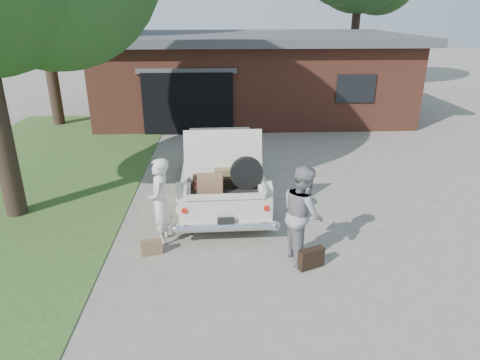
{
  "coord_description": "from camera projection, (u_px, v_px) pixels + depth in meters",
  "views": [
    {
      "loc": [
        -0.37,
        -7.2,
        4.22
      ],
      "look_at": [
        0.0,
        0.6,
        1.1
      ],
      "focal_mm": 32.0,
      "sensor_mm": 36.0,
      "label": 1
    }
  ],
  "objects": [
    {
      "name": "sedan",
      "position": [
        222.0,
        168.0,
        10.16
      ],
      "size": [
        2.0,
        4.87,
        1.99
      ],
      "rotation": [
        0.0,
        0.0,
        0.03
      ],
      "color": "beige",
      "rests_on": "ground"
    },
    {
      "name": "suitcase_left",
      "position": [
        152.0,
        247.0,
        7.87
      ],
      "size": [
        0.4,
        0.22,
        0.3
      ],
      "primitive_type": "cube",
      "rotation": [
        0.0,
        0.0,
        0.27
      ],
      "color": "brown",
      "rests_on": "ground"
    },
    {
      "name": "house",
      "position": [
        251.0,
        74.0,
        18.33
      ],
      "size": [
        12.8,
        7.8,
        3.3
      ],
      "color": "brown",
      "rests_on": "ground"
    },
    {
      "name": "grass_strip",
      "position": [
        18.0,
        189.0,
        10.8
      ],
      "size": [
        6.0,
        16.0,
        0.02
      ],
      "primitive_type": "cube",
      "color": "#2D4C1E",
      "rests_on": "ground"
    },
    {
      "name": "suitcase_right",
      "position": [
        311.0,
        258.0,
        7.45
      ],
      "size": [
        0.49,
        0.33,
        0.37
      ],
      "primitive_type": "cube",
      "rotation": [
        0.0,
        0.0,
        0.42
      ],
      "color": "black",
      "rests_on": "ground"
    },
    {
      "name": "woman_right",
      "position": [
        303.0,
        214.0,
        7.5
      ],
      "size": [
        0.81,
        0.96,
        1.77
      ],
      "primitive_type": "imported",
      "rotation": [
        0.0,
        0.0,
        1.74
      ],
      "color": "gray",
      "rests_on": "ground"
    },
    {
      "name": "woman_left",
      "position": [
        160.0,
        202.0,
        8.02
      ],
      "size": [
        0.42,
        0.63,
        1.71
      ],
      "primitive_type": "imported",
      "rotation": [
        0.0,
        0.0,
        -1.58
      ],
      "color": "silver",
      "rests_on": "ground"
    },
    {
      "name": "ground",
      "position": [
        241.0,
        244.0,
        8.26
      ],
      "size": [
        90.0,
        90.0,
        0.0
      ],
      "primitive_type": "plane",
      "color": "gray",
      "rests_on": "ground"
    }
  ]
}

